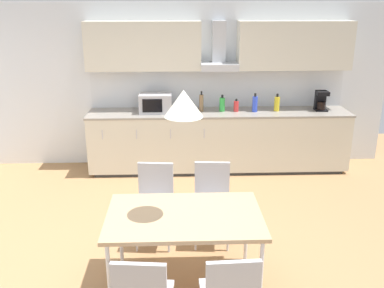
# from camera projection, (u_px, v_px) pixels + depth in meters

# --- Properties ---
(ground_plane) EXTENTS (8.53, 8.22, 0.02)m
(ground_plane) POSITION_uv_depth(u_px,v_px,m) (168.00, 257.00, 4.45)
(ground_plane) COLOR #9E754C
(wall_back) EXTENTS (6.83, 0.10, 2.50)m
(wall_back) POSITION_uv_depth(u_px,v_px,m) (170.00, 86.00, 6.68)
(wall_back) COLOR silver
(wall_back) RESTS_ON ground_plane
(kitchen_counter) EXTENTS (3.94, 0.68, 0.92)m
(kitchen_counter) POSITION_uv_depth(u_px,v_px,m) (218.00, 140.00, 6.60)
(kitchen_counter) COLOR #333333
(kitchen_counter) RESTS_ON ground_plane
(backsplash_tile) EXTENTS (3.92, 0.02, 0.58)m
(backsplash_tile) POSITION_uv_depth(u_px,v_px,m) (217.00, 88.00, 6.66)
(backsplash_tile) COLOR silver
(backsplash_tile) RESTS_ON kitchen_counter
(upper_wall_cabinets) EXTENTS (3.92, 0.40, 0.70)m
(upper_wall_cabinets) POSITION_uv_depth(u_px,v_px,m) (219.00, 46.00, 6.29)
(upper_wall_cabinets) COLOR beige
(microwave) EXTENTS (0.48, 0.35, 0.28)m
(microwave) POSITION_uv_depth(u_px,v_px,m) (156.00, 103.00, 6.37)
(microwave) COLOR #ADADB2
(microwave) RESTS_ON kitchen_counter
(coffee_maker) EXTENTS (0.18, 0.19, 0.30)m
(coffee_maker) POSITION_uv_depth(u_px,v_px,m) (321.00, 101.00, 6.48)
(coffee_maker) COLOR black
(coffee_maker) RESTS_ON kitchen_counter
(bottle_yellow) EXTENTS (0.08, 0.08, 0.26)m
(bottle_yellow) POSITION_uv_depth(u_px,v_px,m) (277.00, 104.00, 6.45)
(bottle_yellow) COLOR yellow
(bottle_yellow) RESTS_ON kitchen_counter
(bottle_green) EXTENTS (0.08, 0.08, 0.25)m
(bottle_green) POSITION_uv_depth(u_px,v_px,m) (222.00, 104.00, 6.44)
(bottle_green) COLOR green
(bottle_green) RESTS_ON kitchen_counter
(bottle_blue) EXTENTS (0.08, 0.08, 0.28)m
(bottle_blue) POSITION_uv_depth(u_px,v_px,m) (255.00, 104.00, 6.40)
(bottle_blue) COLOR blue
(bottle_blue) RESTS_ON kitchen_counter
(bottle_red) EXTENTS (0.07, 0.07, 0.19)m
(bottle_red) POSITION_uv_depth(u_px,v_px,m) (236.00, 106.00, 6.43)
(bottle_red) COLOR red
(bottle_red) RESTS_ON kitchen_counter
(bottle_brown) EXTENTS (0.06, 0.06, 0.31)m
(bottle_brown) POSITION_uv_depth(u_px,v_px,m) (201.00, 103.00, 6.44)
(bottle_brown) COLOR brown
(bottle_brown) RESTS_ON kitchen_counter
(dining_table) EXTENTS (1.37, 0.88, 0.74)m
(dining_table) POSITION_uv_depth(u_px,v_px,m) (184.00, 219.00, 3.78)
(dining_table) COLOR tan
(dining_table) RESTS_ON ground_plane
(chair_far_right) EXTENTS (0.43, 0.43, 0.87)m
(chair_far_right) POSITION_uv_depth(u_px,v_px,m) (212.00, 195.00, 4.62)
(chair_far_right) COLOR #B2B2B7
(chair_far_right) RESTS_ON ground_plane
(chair_far_left) EXTENTS (0.44, 0.44, 0.87)m
(chair_far_left) POSITION_uv_depth(u_px,v_px,m) (155.00, 196.00, 4.59)
(chair_far_left) COLOR #B2B2B7
(chair_far_left) RESTS_ON ground_plane
(pendant_lamp) EXTENTS (0.32, 0.32, 0.22)m
(pendant_lamp) POSITION_uv_depth(u_px,v_px,m) (184.00, 103.00, 3.44)
(pendant_lamp) COLOR silver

